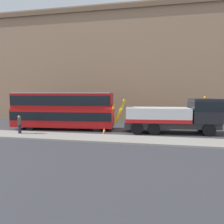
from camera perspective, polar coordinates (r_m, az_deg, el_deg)
ground_plane at (r=21.74m, az=2.04°, el=-5.21°), size 120.00×120.00×0.00m
near_kerb at (r=17.68m, az=-0.11°, el=-7.46°), size 60.00×2.80×0.15m
building_facade at (r=29.21m, az=4.51°, el=13.42°), size 60.00×1.50×16.00m
recovery_tow_truck at (r=21.07m, az=17.30°, el=-0.96°), size 10.22×3.35×3.67m
double_decker_bus at (r=22.91m, az=-13.49°, el=0.83°), size 11.18×3.42×4.06m
pedestrian_onlooker at (r=21.35m, az=-24.40°, el=-3.22°), size 0.39×0.47×1.71m
traffic_cone_near_bus at (r=19.64m, az=-2.20°, el=-5.36°), size 0.36×0.36×0.72m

